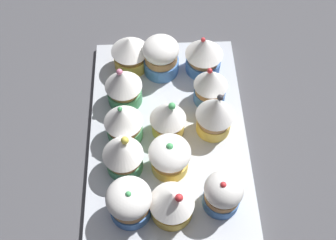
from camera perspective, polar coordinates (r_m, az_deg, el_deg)
name	(u,v)px	position (r cm, az deg, el deg)	size (l,w,h in cm)	color
ground_plane	(168,138)	(69.51, 0.00, -2.56)	(180.00, 180.00, 3.00)	#4C4C51
baking_tray	(168,132)	(67.70, 0.00, -1.66)	(38.42, 25.24, 1.20)	silver
cupcake_0	(130,52)	(72.91, -5.26, 9.31)	(6.56, 6.56, 6.76)	#EFC651
cupcake_1	(124,86)	(67.93, -6.16, 4.70)	(6.14, 6.14, 7.68)	#4C9E6B
cupcake_2	(124,122)	(63.88, -6.16, -0.31)	(6.03, 6.03, 7.55)	#4C9E6B
cupcake_3	(123,154)	(60.79, -6.24, -4.70)	(6.06, 6.06, 8.02)	#4C9E6B
cupcake_4	(129,202)	(58.17, -5.35, -11.16)	(6.36, 6.36, 7.02)	#477AC6
cupcake_5	(161,56)	(71.79, -0.98, 8.81)	(6.24, 6.24, 7.34)	#477AC6
cupcake_6	(170,116)	(64.25, 0.29, 0.53)	(5.73, 5.73, 7.33)	#EFC651
cupcake_7	(172,156)	(61.09, 0.52, -5.06)	(6.28, 6.28, 6.59)	#EFC651
cupcake_8	(174,202)	(58.03, 0.87, -11.32)	(6.37, 6.37, 6.82)	#EFC651
cupcake_9	(204,54)	(72.21, 5.00, 9.04)	(6.59, 6.59, 7.58)	#477AC6
cupcake_10	(211,85)	(67.95, 5.91, 4.77)	(5.64, 5.64, 7.64)	#477AC6
cupcake_11	(215,113)	(64.40, 6.49, 1.03)	(6.03, 6.03, 8.29)	#EFC651
cupcake_12	(223,193)	(58.83, 7.58, -9.99)	(5.51, 5.51, 7.28)	#477AC6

